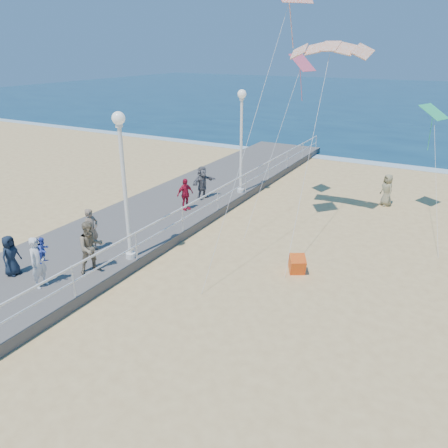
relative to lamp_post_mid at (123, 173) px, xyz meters
The scene contains 19 objects.
ground 6.48m from the lamp_post_mid, ahead, with size 160.00×160.00×0.00m, color #EAC37A.
ocean 65.32m from the lamp_post_mid, 85.29° to the left, with size 160.00×90.00×0.05m, color #0C314D.
surf_line 21.50m from the lamp_post_mid, 75.37° to the left, with size 160.00×1.20×0.04m, color white.
boardwalk 4.07m from the lamp_post_mid, behind, with size 5.00×44.00×0.40m, color #68635E.
railing 2.43m from the lamp_post_mid, ahead, with size 0.05×42.00×0.55m.
lamp_post_mid is the anchor object (origin of this frame).
lamp_post_far 9.00m from the lamp_post_mid, 90.00° to the left, with size 0.44×0.44×5.32m.
woman_holding_toddler 4.02m from the lamp_post_mid, 111.55° to the right, with size 0.63×0.41×1.73m, color silver.
toddler_held 3.63m from the lamp_post_mid, 109.96° to the right, with size 0.42×0.32×0.85m, color blue.
spectator_1 2.78m from the lamp_post_mid, 106.81° to the right, with size 0.90×0.70×1.85m, color #84755B.
spectator_3 5.98m from the lamp_post_mid, 101.59° to the left, with size 0.90×0.38×1.54m, color #BD1735.
spectator_4 4.72m from the lamp_post_mid, 132.56° to the right, with size 0.70×0.46×1.43m, color #162131.
spectator_5 7.67m from the lamp_post_mid, 100.02° to the left, with size 1.56×0.50×1.69m, color slate.
spectator_6 2.94m from the lamp_post_mid, behind, with size 0.61×0.40×1.68m, color #7C6855.
beach_walker_c 14.01m from the lamp_post_mid, 59.11° to the left, with size 0.81×0.53×1.66m, color gray.
box_kite 6.99m from the lamp_post_mid, 24.65° to the left, with size 0.55×0.55×0.60m, color red.
kite_parafoil 9.91m from the lamp_post_mid, 59.56° to the left, with size 3.43×0.90×0.30m, color #E55B1B, non-canonical shape.
kite_diamond_pink 10.66m from the lamp_post_mid, 74.14° to the left, with size 1.13×1.13×0.02m, color #EC5777.
kite_diamond_green 14.18m from the lamp_post_mid, 52.35° to the left, with size 1.14×1.14×0.02m, color #29C176.
Camera 1 is at (4.70, -11.05, 7.67)m, focal length 35.00 mm.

